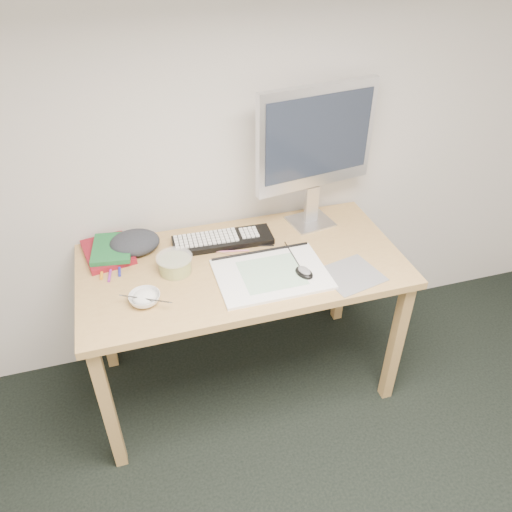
% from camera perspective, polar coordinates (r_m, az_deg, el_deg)
% --- Properties ---
extents(desk, '(1.40, 0.70, 0.75)m').
position_cam_1_polar(desk, '(2.22, -1.53, -2.47)').
color(desk, tan).
rests_on(desk, ground).
extents(mousepad, '(0.27, 0.26, 0.00)m').
position_cam_1_polar(mousepad, '(2.13, 10.84, -2.13)').
color(mousepad, slate).
rests_on(mousepad, desk).
extents(sketchpad, '(0.46, 0.33, 0.01)m').
position_cam_1_polar(sketchpad, '(2.09, 1.78, -2.10)').
color(sketchpad, silver).
rests_on(sketchpad, desk).
extents(keyboard, '(0.46, 0.16, 0.03)m').
position_cam_1_polar(keyboard, '(2.29, -3.82, 1.82)').
color(keyboard, black).
rests_on(keyboard, desk).
extents(monitor, '(0.57, 0.21, 0.67)m').
position_cam_1_polar(monitor, '(2.26, 6.89, 12.85)').
color(monitor, silver).
rests_on(monitor, desk).
extents(mouse, '(0.08, 0.11, 0.03)m').
position_cam_1_polar(mouse, '(2.08, 5.54, -1.70)').
color(mouse, black).
rests_on(mouse, sketchpad).
extents(rice_bowl, '(0.13, 0.13, 0.04)m').
position_cam_1_polar(rice_bowl, '(2.00, -12.59, -4.78)').
color(rice_bowl, silver).
rests_on(rice_bowl, desk).
extents(chopsticks, '(0.19, 0.11, 0.02)m').
position_cam_1_polar(chopsticks, '(1.96, -12.51, -4.81)').
color(chopsticks, silver).
rests_on(chopsticks, rice_bowl).
extents(fruit_tub, '(0.19, 0.19, 0.07)m').
position_cam_1_polar(fruit_tub, '(2.12, -9.24, -0.91)').
color(fruit_tub, '#E1DA4F').
rests_on(fruit_tub, desk).
extents(book_red, '(0.24, 0.29, 0.03)m').
position_cam_1_polar(book_red, '(2.30, -16.56, 0.45)').
color(book_red, maroon).
rests_on(book_red, desk).
extents(book_green, '(0.20, 0.25, 0.02)m').
position_cam_1_polar(book_green, '(2.28, -16.13, 0.86)').
color(book_green, '#18602C').
rests_on(book_green, book_red).
extents(cloth_lump, '(0.20, 0.17, 0.08)m').
position_cam_1_polar(cloth_lump, '(2.29, -13.69, 1.49)').
color(cloth_lump, '#24272B').
rests_on(cloth_lump, desk).
extents(pencil_pink, '(0.18, 0.04, 0.01)m').
position_cam_1_polar(pencil_pink, '(2.23, -3.10, 0.55)').
color(pencil_pink, pink).
rests_on(pencil_pink, desk).
extents(pencil_tan, '(0.14, 0.10, 0.01)m').
position_cam_1_polar(pencil_tan, '(2.22, -3.06, 0.23)').
color(pencil_tan, tan).
rests_on(pencil_tan, desk).
extents(pencil_black, '(0.18, 0.06, 0.01)m').
position_cam_1_polar(pencil_black, '(2.27, -0.28, 1.19)').
color(pencil_black, black).
rests_on(pencil_black, desk).
extents(marker_blue, '(0.02, 0.12, 0.01)m').
position_cam_1_polar(marker_blue, '(2.21, -15.36, -1.25)').
color(marker_blue, '#1F27AA').
rests_on(marker_blue, desk).
extents(marker_orange, '(0.02, 0.14, 0.01)m').
position_cam_1_polar(marker_orange, '(2.22, -17.20, -1.41)').
color(marker_orange, orange).
rests_on(marker_orange, desk).
extents(marker_purple, '(0.03, 0.13, 0.01)m').
position_cam_1_polar(marker_purple, '(2.19, -16.32, -1.77)').
color(marker_purple, purple).
rests_on(marker_purple, desk).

